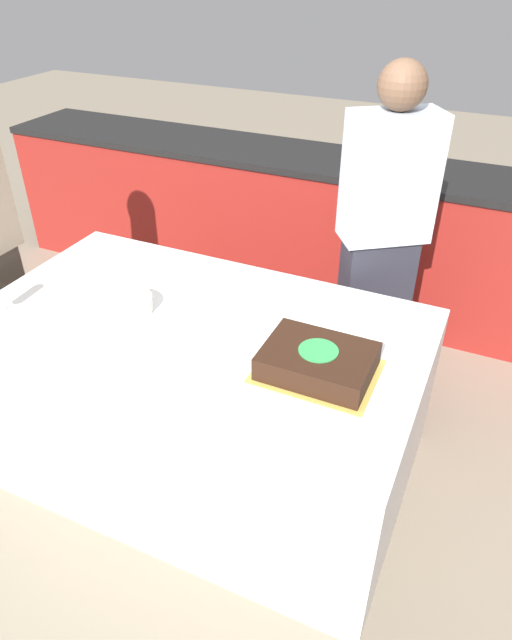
# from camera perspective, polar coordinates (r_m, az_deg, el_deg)

# --- Properties ---
(ground_plane) EXTENTS (14.00, 14.00, 0.00)m
(ground_plane) POSITION_cam_1_polar(r_m,az_deg,el_deg) (2.73, -5.25, -13.34)
(ground_plane) COLOR gray
(back_counter) EXTENTS (4.40, 0.58, 0.92)m
(back_counter) POSITION_cam_1_polar(r_m,az_deg,el_deg) (3.67, 6.84, 8.94)
(back_counter) COLOR maroon
(back_counter) RESTS_ON ground_plane
(dining_table) EXTENTS (1.79, 1.07, 0.73)m
(dining_table) POSITION_cam_1_polar(r_m,az_deg,el_deg) (2.47, -5.69, -7.55)
(dining_table) COLOR silver
(dining_table) RESTS_ON ground_plane
(cake) EXTENTS (0.41, 0.32, 0.10)m
(cake) POSITION_cam_1_polar(r_m,az_deg,el_deg) (1.98, 6.18, -4.15)
(cake) COLOR gold
(cake) RESTS_ON dining_table
(plate_stack) EXTENTS (0.21, 0.21, 0.06)m
(plate_stack) POSITION_cam_1_polar(r_m,az_deg,el_deg) (2.36, -12.77, 1.55)
(plate_stack) COLOR white
(plate_stack) RESTS_ON dining_table
(side_plate_near_cake) EXTENTS (0.20, 0.20, 0.00)m
(side_plate_near_cake) POSITION_cam_1_polar(r_m,az_deg,el_deg) (2.25, 8.22, -0.61)
(side_plate_near_cake) COLOR white
(side_plate_near_cake) RESTS_ON dining_table
(person_cutting_cake) EXTENTS (0.42, 0.38, 1.62)m
(person_cutting_cake) POSITION_cam_1_polar(r_m,az_deg,el_deg) (2.64, 12.34, 7.14)
(person_cutting_cake) COLOR #282833
(person_cutting_cake) RESTS_ON ground_plane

